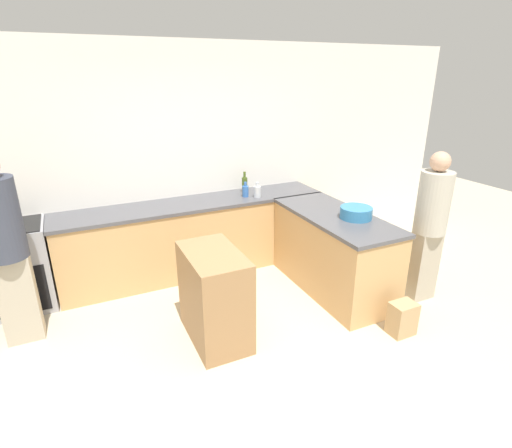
{
  "coord_description": "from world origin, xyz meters",
  "views": [
    {
      "loc": [
        -1.28,
        -2.36,
        2.36
      ],
      "look_at": [
        0.3,
        0.96,
        0.95
      ],
      "focal_mm": 28.0,
      "sensor_mm": 36.0,
      "label": 1
    }
  ],
  "objects_px": {
    "olive_oil_bottle": "(245,184)",
    "paper_bag": "(402,319)",
    "vinegar_bottle_clear": "(257,191)",
    "person_at_peninsula": "(430,223)",
    "water_bottle_blue": "(245,191)",
    "range_oven": "(17,268)",
    "island_table": "(215,296)",
    "person_by_range": "(5,246)",
    "mixing_bowl": "(356,213)"
  },
  "relations": [
    {
      "from": "mixing_bowl",
      "to": "person_by_range",
      "type": "relative_size",
      "value": 0.19
    },
    {
      "from": "vinegar_bottle_clear",
      "to": "person_at_peninsula",
      "type": "relative_size",
      "value": 0.12
    },
    {
      "from": "vinegar_bottle_clear",
      "to": "paper_bag",
      "type": "height_order",
      "value": "vinegar_bottle_clear"
    },
    {
      "from": "person_by_range",
      "to": "person_at_peninsula",
      "type": "relative_size",
      "value": 1.08
    },
    {
      "from": "island_table",
      "to": "mixing_bowl",
      "type": "relative_size",
      "value": 2.61
    },
    {
      "from": "mixing_bowl",
      "to": "water_bottle_blue",
      "type": "distance_m",
      "value": 1.42
    },
    {
      "from": "vinegar_bottle_clear",
      "to": "water_bottle_blue",
      "type": "bearing_deg",
      "value": 144.64
    },
    {
      "from": "water_bottle_blue",
      "to": "paper_bag",
      "type": "relative_size",
      "value": 0.57
    },
    {
      "from": "island_table",
      "to": "person_at_peninsula",
      "type": "relative_size",
      "value": 0.54
    },
    {
      "from": "mixing_bowl",
      "to": "person_at_peninsula",
      "type": "distance_m",
      "value": 0.77
    },
    {
      "from": "range_oven",
      "to": "vinegar_bottle_clear",
      "type": "relative_size",
      "value": 4.81
    },
    {
      "from": "water_bottle_blue",
      "to": "olive_oil_bottle",
      "type": "bearing_deg",
      "value": 69.07
    },
    {
      "from": "person_by_range",
      "to": "olive_oil_bottle",
      "type": "bearing_deg",
      "value": 16.1
    },
    {
      "from": "olive_oil_bottle",
      "to": "mixing_bowl",
      "type": "bearing_deg",
      "value": -63.99
    },
    {
      "from": "vinegar_bottle_clear",
      "to": "range_oven",
      "type": "bearing_deg",
      "value": 176.81
    },
    {
      "from": "water_bottle_blue",
      "to": "person_by_range",
      "type": "bearing_deg",
      "value": -167.13
    },
    {
      "from": "vinegar_bottle_clear",
      "to": "paper_bag",
      "type": "distance_m",
      "value": 2.19
    },
    {
      "from": "person_by_range",
      "to": "range_oven",
      "type": "bearing_deg",
      "value": 94.71
    },
    {
      "from": "island_table",
      "to": "person_by_range",
      "type": "relative_size",
      "value": 0.5
    },
    {
      "from": "island_table",
      "to": "vinegar_bottle_clear",
      "type": "xyz_separation_m",
      "value": [
        1.02,
        1.24,
        0.54
      ]
    },
    {
      "from": "water_bottle_blue",
      "to": "vinegar_bottle_clear",
      "type": "bearing_deg",
      "value": -35.36
    },
    {
      "from": "island_table",
      "to": "paper_bag",
      "type": "height_order",
      "value": "island_table"
    },
    {
      "from": "mixing_bowl",
      "to": "person_by_range",
      "type": "height_order",
      "value": "person_by_range"
    },
    {
      "from": "water_bottle_blue",
      "to": "olive_oil_bottle",
      "type": "xyz_separation_m",
      "value": [
        0.06,
        0.17,
        0.03
      ]
    },
    {
      "from": "vinegar_bottle_clear",
      "to": "person_at_peninsula",
      "type": "distance_m",
      "value": 1.98
    },
    {
      "from": "olive_oil_bottle",
      "to": "paper_bag",
      "type": "relative_size",
      "value": 0.83
    },
    {
      "from": "olive_oil_bottle",
      "to": "person_at_peninsula",
      "type": "xyz_separation_m",
      "value": [
        1.32,
        -1.78,
        -0.13
      ]
    },
    {
      "from": "mixing_bowl",
      "to": "olive_oil_bottle",
      "type": "bearing_deg",
      "value": 116.01
    },
    {
      "from": "vinegar_bottle_clear",
      "to": "island_table",
      "type": "bearing_deg",
      "value": -129.61
    },
    {
      "from": "vinegar_bottle_clear",
      "to": "person_at_peninsula",
      "type": "height_order",
      "value": "person_at_peninsula"
    },
    {
      "from": "range_oven",
      "to": "island_table",
      "type": "xyz_separation_m",
      "value": [
        1.67,
        -1.39,
        -0.02
      ]
    },
    {
      "from": "person_by_range",
      "to": "mixing_bowl",
      "type": "bearing_deg",
      "value": -11.0
    },
    {
      "from": "olive_oil_bottle",
      "to": "island_table",
      "type": "bearing_deg",
      "value": -122.95
    },
    {
      "from": "person_at_peninsula",
      "to": "paper_bag",
      "type": "distance_m",
      "value": 1.07
    },
    {
      "from": "paper_bag",
      "to": "island_table",
      "type": "bearing_deg",
      "value": 156.36
    },
    {
      "from": "water_bottle_blue",
      "to": "paper_bag",
      "type": "xyz_separation_m",
      "value": [
        0.72,
        -2.03,
        -0.81
      ]
    },
    {
      "from": "mixing_bowl",
      "to": "paper_bag",
      "type": "xyz_separation_m",
      "value": [
        -0.02,
        -0.82,
        -0.8
      ]
    },
    {
      "from": "mixing_bowl",
      "to": "vinegar_bottle_clear",
      "type": "height_order",
      "value": "vinegar_bottle_clear"
    },
    {
      "from": "range_oven",
      "to": "mixing_bowl",
      "type": "bearing_deg",
      "value": -21.04
    },
    {
      "from": "water_bottle_blue",
      "to": "vinegar_bottle_clear",
      "type": "distance_m",
      "value": 0.15
    },
    {
      "from": "range_oven",
      "to": "water_bottle_blue",
      "type": "height_order",
      "value": "water_bottle_blue"
    },
    {
      "from": "olive_oil_bottle",
      "to": "person_at_peninsula",
      "type": "relative_size",
      "value": 0.17
    },
    {
      "from": "island_table",
      "to": "range_oven",
      "type": "bearing_deg",
      "value": 140.22
    },
    {
      "from": "mixing_bowl",
      "to": "water_bottle_blue",
      "type": "xyz_separation_m",
      "value": [
        -0.74,
        1.21,
        0.01
      ]
    },
    {
      "from": "vinegar_bottle_clear",
      "to": "olive_oil_bottle",
      "type": "xyz_separation_m",
      "value": [
        -0.06,
        0.26,
        0.03
      ]
    },
    {
      "from": "mixing_bowl",
      "to": "person_by_range",
      "type": "xyz_separation_m",
      "value": [
        -3.26,
        0.63,
        -0.01
      ]
    },
    {
      "from": "paper_bag",
      "to": "range_oven",
      "type": "bearing_deg",
      "value": 147.46
    },
    {
      "from": "mixing_bowl",
      "to": "paper_bag",
      "type": "relative_size",
      "value": 1.03
    },
    {
      "from": "mixing_bowl",
      "to": "paper_bag",
      "type": "height_order",
      "value": "mixing_bowl"
    },
    {
      "from": "island_table",
      "to": "person_by_range",
      "type": "xyz_separation_m",
      "value": [
        -1.62,
        0.75,
        0.51
      ]
    }
  ]
}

